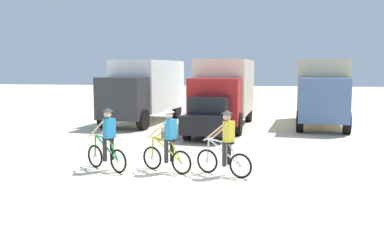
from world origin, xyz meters
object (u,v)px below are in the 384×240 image
object	(u,v)px
box_truck_avon_van	(145,88)
cyclist_near_camera	(225,145)
supply_crate	(168,134)
cyclist_orange_shirt	(107,142)
cyclist_cowboy_hat	(168,143)
box_truck_cream_rv	(224,89)
box_truck_tan_camper	(323,89)
sedan_parked	(213,116)

from	to	relation	value
box_truck_avon_van	cyclist_near_camera	xyz separation A→B (m)	(5.39, -10.81, -1.03)
cyclist_near_camera	supply_crate	distance (m)	6.38
cyclist_orange_shirt	cyclist_cowboy_hat	xyz separation A→B (m)	(1.76, 0.10, 0.00)
box_truck_cream_rv	cyclist_near_camera	distance (m)	9.99
cyclist_orange_shirt	supply_crate	size ratio (longest dim) A/B	3.27
box_truck_avon_van	box_truck_tan_camper	distance (m)	9.32
box_truck_tan_camper	sedan_parked	xyz separation A→B (m)	(-5.08, -4.54, -0.99)
box_truck_avon_van	cyclist_cowboy_hat	size ratio (longest dim) A/B	3.83
sedan_parked	cyclist_orange_shirt	xyz separation A→B (m)	(-2.24, -6.62, -0.04)
cyclist_orange_shirt	cyclist_near_camera	bearing A→B (deg)	-0.59
box_truck_cream_rv	cyclist_orange_shirt	world-z (taller)	box_truck_cream_rv
box_truck_avon_van	sedan_parked	xyz separation A→B (m)	(4.23, -4.16, -0.99)
supply_crate	cyclist_orange_shirt	bearing A→B (deg)	-94.92
sedan_parked	cyclist_orange_shirt	size ratio (longest dim) A/B	2.41
box_truck_tan_camper	cyclist_near_camera	size ratio (longest dim) A/B	3.82
box_truck_cream_rv	box_truck_tan_camper	world-z (taller)	same
box_truck_tan_camper	cyclist_cowboy_hat	bearing A→B (deg)	-116.70
box_truck_avon_van	cyclist_near_camera	bearing A→B (deg)	-63.51
sedan_parked	cyclist_near_camera	bearing A→B (deg)	-80.18
box_truck_avon_van	cyclist_near_camera	distance (m)	12.12
box_truck_cream_rv	cyclist_orange_shirt	distance (m)	10.19
box_truck_cream_rv	supply_crate	distance (m)	4.93
sedan_parked	box_truck_tan_camper	bearing A→B (deg)	41.81
cyclist_cowboy_hat	sedan_parked	bearing A→B (deg)	85.74
sedan_parked	cyclist_cowboy_hat	distance (m)	6.54
box_truck_tan_camper	box_truck_avon_van	bearing A→B (deg)	-177.63
box_truck_cream_rv	box_truck_tan_camper	xyz separation A→B (m)	(4.92, 1.31, 0.00)
box_truck_tan_camper	cyclist_cowboy_hat	size ratio (longest dim) A/B	3.82
box_truck_cream_rv	sedan_parked	size ratio (longest dim) A/B	1.56
cyclist_near_camera	sedan_parked	bearing A→B (deg)	99.82
cyclist_near_camera	supply_crate	bearing A→B (deg)	117.28
box_truck_tan_camper	sedan_parked	bearing A→B (deg)	-138.19
box_truck_tan_camper	supply_crate	size ratio (longest dim) A/B	12.48
box_truck_avon_van	sedan_parked	size ratio (longest dim) A/B	1.59
sedan_parked	box_truck_cream_rv	bearing A→B (deg)	87.26
box_truck_cream_rv	sedan_parked	bearing A→B (deg)	-92.74
cyclist_cowboy_hat	cyclist_near_camera	distance (m)	1.64
supply_crate	box_truck_avon_van	bearing A→B (deg)	115.60
sedan_parked	cyclist_near_camera	distance (m)	6.75
sedan_parked	cyclist_cowboy_hat	bearing A→B (deg)	-94.26
cyclist_orange_shirt	box_truck_cream_rv	bearing A→B (deg)	76.32
box_truck_avon_van	supply_crate	bearing A→B (deg)	-64.40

